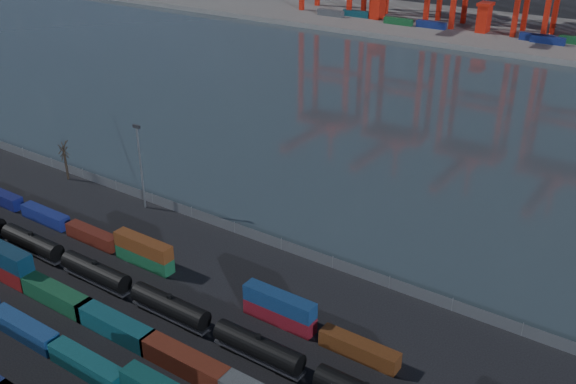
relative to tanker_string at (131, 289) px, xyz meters
The scene contains 12 objects.
ground 10.94m from the tanker_string, 20.86° to the right, with size 700.00×700.00×0.00m, color black.
harbor_water 101.69m from the tanker_string, 84.33° to the left, with size 700.00×700.00×0.00m, color #28343A.
far_quay 206.42m from the tanker_string, 87.21° to the left, with size 700.00×70.00×2.00m, color #514F4C.
container_row_south 14.29m from the tanker_string, 99.79° to the right, with size 139.24×2.45×5.23m.
container_row_mid 9.68m from the tanker_string, 44.82° to the right, with size 142.85×2.68×5.72m.
container_row_north 13.18m from the tanker_string, 37.30° to the left, with size 128.45×2.26×4.82m.
tanker_string is the anchor object (origin of this frame).
waterfront_fence 26.20m from the tanker_string, 67.45° to the left, with size 160.12×0.12×2.20m.
bare_tree 47.81m from the tanker_string, 152.32° to the left, with size 2.19×2.28×8.55m.
yard_light_mast 30.70m from the tanker_string, 131.99° to the left, with size 1.60×0.40×16.60m.
quay_containers 191.64m from the tanker_string, 90.29° to the left, with size 172.58×10.99×2.60m.
straddle_carriers 196.40m from the tanker_string, 87.80° to the left, with size 140.00×7.00×11.10m.
Camera 1 is at (52.79, -47.66, 56.73)m, focal length 40.00 mm.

